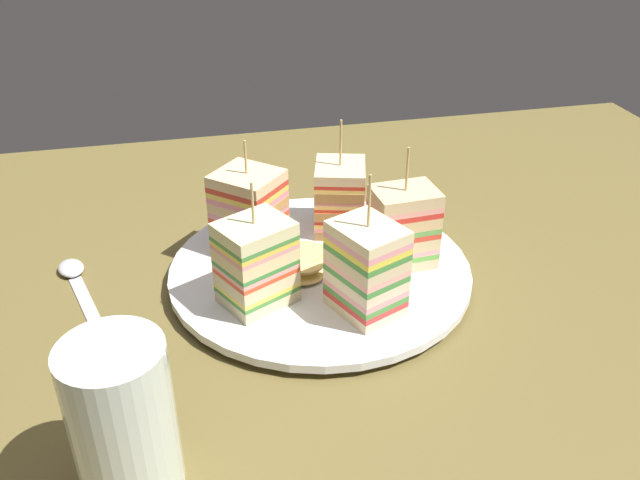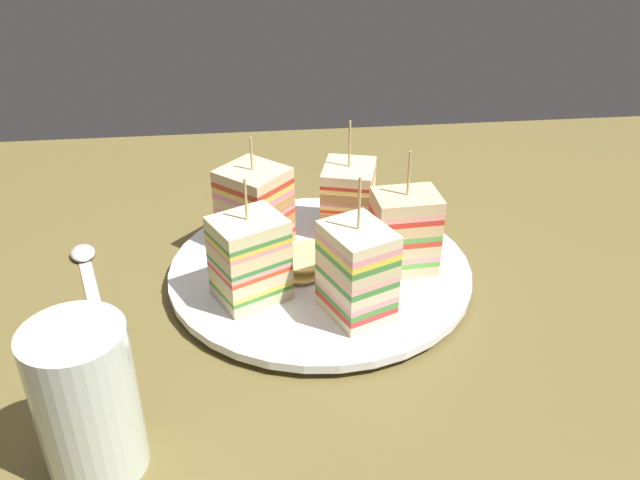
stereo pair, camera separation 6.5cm
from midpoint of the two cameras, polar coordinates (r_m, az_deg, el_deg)
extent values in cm
cube|color=brown|center=(68.28, 2.75, -3.99)|extent=(119.05, 81.00, 1.80)
cylinder|color=white|center=(67.59, 2.77, -3.13)|extent=(18.43, 18.43, 0.68)
cylinder|color=white|center=(67.17, 2.79, -2.59)|extent=(29.72, 29.72, 0.83)
cube|color=beige|center=(62.37, -2.81, -4.39)|extent=(7.69, 7.23, 1.18)
cube|color=#9E7242|center=(63.64, -0.51, -3.55)|extent=(2.45, 4.48, 1.18)
cube|color=#428838|center=(61.91, -2.83, -3.78)|extent=(7.69, 7.23, 0.42)
cube|color=#ECCE4C|center=(61.68, -2.84, -3.46)|extent=(7.69, 7.23, 0.42)
cube|color=beige|center=(61.23, -2.86, -2.84)|extent=(7.69, 7.23, 1.18)
cube|color=#9E7242|center=(62.53, -0.52, -2.02)|extent=(2.45, 4.48, 1.18)
cube|color=#E14A25|center=(60.79, -2.88, -2.21)|extent=(7.69, 7.23, 0.42)
cube|color=pink|center=(60.57, -2.89, -1.87)|extent=(7.69, 7.23, 0.42)
cube|color=#3A873B|center=(60.34, -2.90, -1.54)|extent=(7.69, 7.23, 0.42)
cube|color=beige|center=(59.92, -2.92, -0.89)|extent=(7.69, 7.23, 1.18)
cube|color=#B2844C|center=(61.24, -0.53, -0.09)|extent=(2.45, 4.48, 1.18)
cube|color=pink|center=(59.51, -2.94, -0.23)|extent=(7.69, 7.23, 0.42)
cube|color=yellow|center=(59.29, -2.95, 0.12)|extent=(7.69, 7.23, 0.42)
cube|color=#45893F|center=(59.08, -2.96, 0.47)|extent=(7.69, 7.23, 0.42)
cube|color=beige|center=(58.68, -2.98, 1.15)|extent=(7.69, 7.23, 1.18)
cylinder|color=tan|center=(57.48, -3.05, 3.34)|extent=(0.24, 0.24, 3.87)
cube|color=beige|center=(60.79, 6.13, -5.73)|extent=(6.90, 7.51, 0.97)
cube|color=#9E7242|center=(62.74, 4.57, -4.34)|extent=(4.49, 2.13, 0.97)
cube|color=red|center=(60.33, 6.17, -5.13)|extent=(6.90, 7.51, 0.58)
cube|color=#458A38|center=(60.00, 6.20, -4.69)|extent=(6.90, 7.51, 0.58)
cube|color=pink|center=(59.67, 6.23, -4.24)|extent=(6.90, 7.51, 0.58)
cube|color=beige|center=(59.24, 6.27, -3.62)|extent=(6.90, 7.51, 0.97)
cube|color=#9E7242|center=(61.24, 4.67, -2.27)|extent=(4.49, 2.13, 0.97)
cube|color=#3E8B3B|center=(58.81, 6.31, -3.00)|extent=(6.90, 7.51, 0.58)
cube|color=#F1A69B|center=(58.49, 6.34, -2.53)|extent=(6.90, 7.51, 0.58)
cube|color=beige|center=(58.07, 6.39, -1.89)|extent=(6.90, 7.51, 0.97)
cube|color=#9E7242|center=(60.12, 4.75, -0.57)|extent=(4.49, 2.13, 0.97)
cube|color=#418B3E|center=(57.67, 6.43, -1.24)|extent=(6.90, 7.51, 0.58)
cube|color=yellow|center=(57.37, 6.46, -0.76)|extent=(6.90, 7.51, 0.58)
cube|color=pink|center=(57.07, 6.50, -0.26)|extent=(6.90, 7.51, 0.58)
cube|color=beige|center=(56.68, 6.54, 0.41)|extent=(6.90, 7.51, 0.97)
cylinder|color=tan|center=(55.30, 6.71, 2.98)|extent=(0.24, 0.24, 4.77)
cube|color=#E0BB8D|center=(67.44, 9.72, -1.90)|extent=(6.35, 5.01, 1.16)
cube|color=#9E7242|center=(66.58, 7.30, -2.14)|extent=(0.53, 4.55, 1.16)
cube|color=#5CAD3F|center=(66.99, 9.79, -1.28)|extent=(6.35, 5.01, 0.55)
cube|color=pink|center=(66.70, 9.83, -0.87)|extent=(6.35, 5.01, 0.55)
cube|color=#D5BE8A|center=(66.26, 9.89, -0.24)|extent=(6.35, 5.01, 1.16)
cube|color=#9E7242|center=(65.39, 7.43, -0.47)|extent=(0.53, 4.55, 1.16)
cube|color=red|center=(65.84, 9.96, 0.40)|extent=(6.35, 5.01, 0.55)
cube|color=#61A34C|center=(65.56, 10.00, 0.81)|extent=(6.35, 5.01, 0.55)
cube|color=#DBB87F|center=(65.15, 10.07, 1.47)|extent=(6.35, 5.01, 1.16)
cube|color=#9E7242|center=(64.26, 7.56, 1.26)|extent=(0.53, 4.55, 1.16)
cube|color=red|center=(64.74, 10.13, 2.13)|extent=(6.35, 5.01, 0.55)
cube|color=#F39F94|center=(64.48, 10.18, 2.56)|extent=(6.35, 5.01, 0.55)
cube|color=#D8B98B|center=(64.09, 10.25, 3.24)|extent=(6.35, 5.01, 1.16)
cylinder|color=tan|center=(62.90, 10.47, 5.45)|extent=(0.24, 0.24, 4.32)
cube|color=beige|center=(73.33, 4.90, 1.26)|extent=(6.60, 7.24, 1.02)
cube|color=#9E7242|center=(70.75, 4.69, 0.09)|extent=(4.93, 1.59, 1.02)
cube|color=pink|center=(72.98, 4.93, 1.75)|extent=(6.60, 7.24, 0.41)
cube|color=#F3C857|center=(72.79, 4.94, 2.03)|extent=(6.60, 7.24, 0.41)
cube|color=red|center=(72.59, 4.95, 2.31)|extent=(6.60, 7.24, 0.41)
cube|color=#CFB97C|center=(72.26, 4.98, 2.81)|extent=(6.60, 7.24, 1.02)
cube|color=#B2844C|center=(69.64, 4.76, 1.68)|extent=(4.93, 1.59, 1.02)
cube|color=red|center=(71.93, 5.00, 3.31)|extent=(6.60, 7.24, 0.41)
cube|color=#E7C165|center=(71.74, 5.02, 3.60)|extent=(6.60, 7.24, 0.41)
cube|color=pink|center=(71.56, 5.03, 3.89)|extent=(6.60, 7.24, 0.41)
cube|color=beige|center=(71.24, 5.06, 4.41)|extent=(6.60, 7.24, 1.02)
cube|color=#9E7242|center=(68.59, 4.84, 3.33)|extent=(4.93, 1.59, 1.02)
cube|color=#E1C864|center=(70.93, 5.09, 4.93)|extent=(6.60, 7.24, 0.41)
cube|color=red|center=(70.75, 5.10, 5.22)|extent=(6.60, 7.24, 0.41)
cube|color=beige|center=(70.45, 5.13, 5.75)|extent=(6.60, 7.24, 1.02)
cylinder|color=tan|center=(69.26, 5.24, 7.98)|extent=(0.24, 0.24, 4.93)
cube|color=beige|center=(70.59, -2.78, 0.11)|extent=(8.28, 8.26, 1.08)
cube|color=#B2844C|center=(69.00, -0.85, -0.64)|extent=(3.92, 4.22, 1.08)
cube|color=red|center=(70.17, -2.80, 0.69)|extent=(8.28, 8.26, 0.57)
cube|color=pink|center=(69.89, -2.81, 1.10)|extent=(8.28, 8.26, 0.57)
cube|color=beige|center=(69.48, -2.83, 1.69)|extent=(8.28, 8.26, 1.08)
cube|color=#B2844C|center=(67.87, -0.87, 0.97)|extent=(3.92, 4.22, 1.08)
cube|color=#CF4226|center=(69.09, -2.84, 2.29)|extent=(8.28, 8.26, 0.57)
cube|color=pink|center=(68.82, -2.86, 2.71)|extent=(8.28, 8.26, 0.57)
cube|color=#DAB581|center=(68.44, -2.87, 3.32)|extent=(8.28, 8.26, 1.08)
cube|color=#B2844C|center=(66.79, -0.88, 2.63)|extent=(3.92, 4.22, 1.08)
cube|color=pink|center=(68.06, -2.89, 3.94)|extent=(8.28, 8.26, 0.57)
cube|color=#EDCC55|center=(67.81, -2.90, 4.37)|extent=(8.28, 8.26, 0.57)
cube|color=red|center=(67.55, -2.92, 4.81)|extent=(8.28, 8.26, 0.57)
cube|color=beige|center=(67.20, -2.93, 5.44)|extent=(8.28, 8.26, 1.08)
cylinder|color=tan|center=(66.27, -2.99, 7.20)|extent=(0.24, 0.24, 3.42)
cylinder|color=#EBD482|center=(65.44, 1.15, -2.82)|extent=(6.21, 6.20, 0.53)
cylinder|color=#DBBC62|center=(67.07, 2.02, -1.41)|extent=(5.69, 5.71, 1.09)
cylinder|color=#F0C873|center=(66.49, 1.29, -1.18)|extent=(5.97, 6.01, 1.25)
cylinder|color=#DECA73|center=(65.04, 1.40, -1.98)|extent=(5.22, 5.22, 0.34)
cube|color=silver|center=(68.84, -16.18, -4.00)|extent=(4.09, 10.06, 0.25)
ellipsoid|color=silver|center=(74.12, -17.00, -1.12)|extent=(3.37, 4.01, 1.00)
cylinder|color=silver|center=(47.48, -15.29, -13.16)|extent=(6.79, 6.79, 11.65)
cylinder|color=white|center=(49.98, -14.72, -16.15)|extent=(6.25, 6.25, 4.47)
camera|label=1|loc=(0.03, -87.14, 1.69)|focal=38.02mm
camera|label=2|loc=(0.03, 92.86, -1.69)|focal=38.02mm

